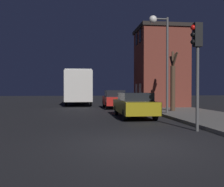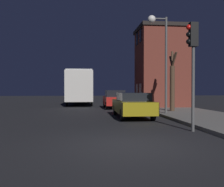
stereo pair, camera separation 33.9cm
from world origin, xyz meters
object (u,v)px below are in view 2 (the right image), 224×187
Objects in this scene: traffic_light at (192,53)px; bus at (80,85)px; streetlamp at (159,43)px; bare_tree at (172,81)px; car_near_lane at (132,104)px; car_mid_lane at (115,99)px.

bus is (-4.58, 18.68, -0.87)m from traffic_light.
streetlamp is 0.56× the size of bus.
streetlamp reaches higher than bus.
car_near_lane is at bearing -143.46° from bare_tree.
bus is at bearing 103.18° from car_near_lane.
car_mid_lane is (3.04, -6.70, -1.28)m from bus.
bare_tree is 0.88× the size of car_near_lane.
bare_tree is 0.39× the size of bus.
car_mid_lane reaches higher than car_near_lane.
bus is at bearing 119.40° from bare_tree.
streetlamp is 5.84m from traffic_light.
traffic_light is at bearing -104.19° from bare_tree.
bare_tree is 5.94m from car_mid_lane.
car_mid_lane is (-0.18, 7.06, 0.05)m from car_near_lane.
streetlamp reaches higher than car_near_lane.
bare_tree reaches higher than bus.
car_near_lane is at bearing -157.89° from streetlamp.
bus reaches higher than car_near_lane.
car_mid_lane is (-1.96, 6.34, -3.62)m from streetlamp.
traffic_light is at bearing -94.29° from streetlamp.
traffic_light is at bearing -76.23° from bus.
car_near_lane is (3.22, -13.76, -1.33)m from bus.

